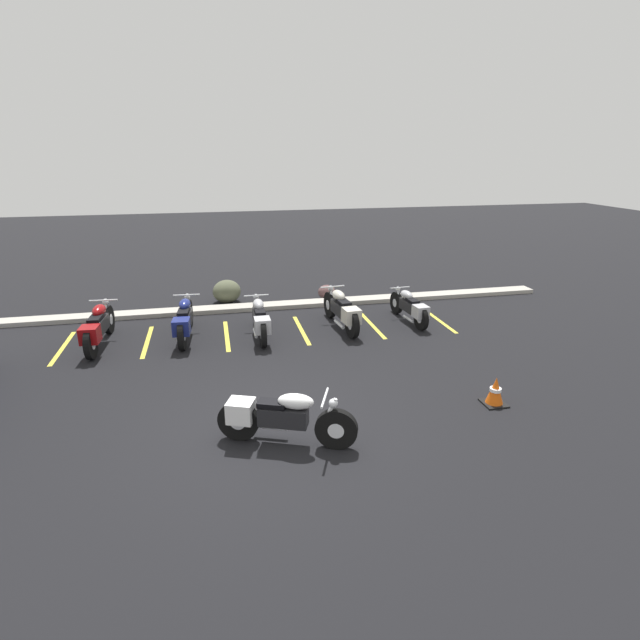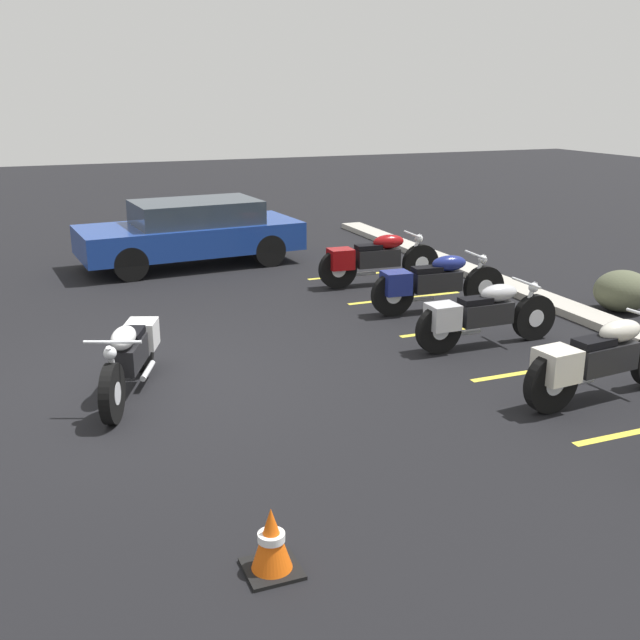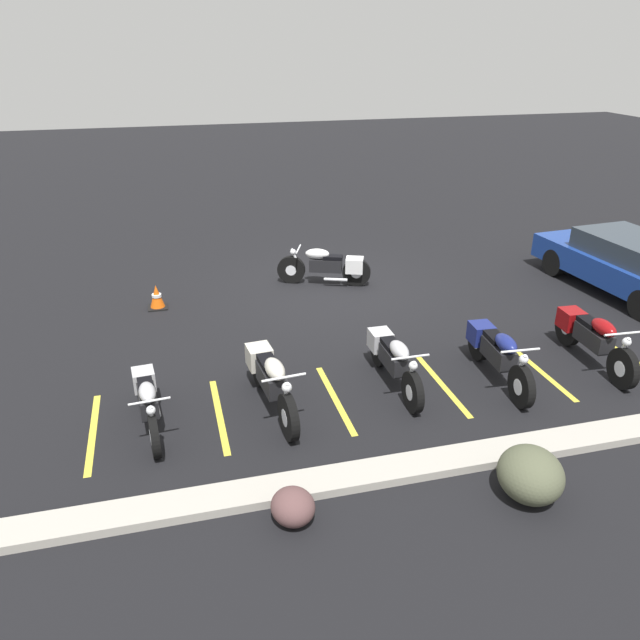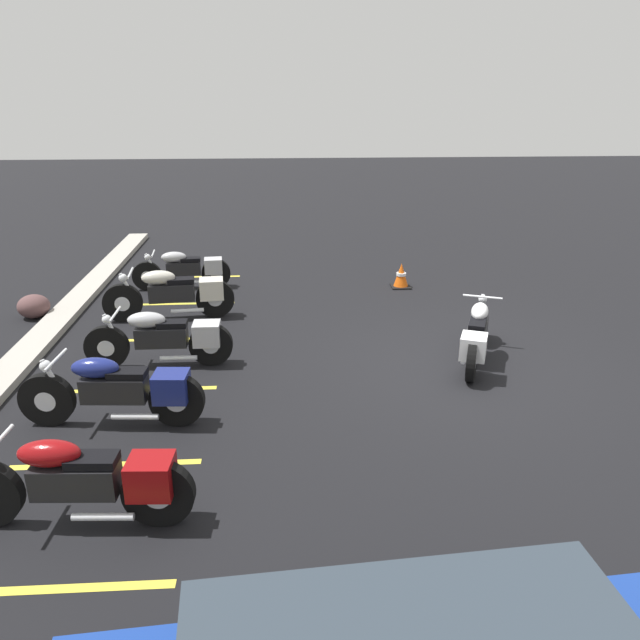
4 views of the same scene
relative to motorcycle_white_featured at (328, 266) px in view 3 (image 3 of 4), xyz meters
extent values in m
plane|color=black|center=(-0.13, 0.26, -0.45)|extent=(60.00, 60.00, 0.00)
cylinder|color=black|center=(0.81, -0.32, -0.13)|extent=(0.64, 0.35, 0.65)
cylinder|color=silver|center=(0.81, -0.32, -0.13)|extent=(0.27, 0.20, 0.25)
cylinder|color=black|center=(-0.60, 0.24, -0.13)|extent=(0.64, 0.35, 0.65)
cylinder|color=silver|center=(-0.60, 0.24, -0.13)|extent=(0.27, 0.20, 0.25)
cube|color=black|center=(0.06, -0.02, 0.02)|extent=(0.79, 0.53, 0.29)
ellipsoid|color=white|center=(0.24, -0.10, 0.28)|extent=(0.60, 0.44, 0.23)
cube|color=black|center=(-0.10, 0.04, 0.21)|extent=(0.49, 0.38, 0.08)
cube|color=white|center=(-0.56, 0.22, 0.05)|extent=(0.49, 0.47, 0.33)
cylinder|color=silver|center=(0.70, -0.28, 0.12)|extent=(0.26, 0.15, 0.52)
cylinder|color=silver|center=(0.64, -0.26, 0.38)|extent=(0.26, 0.58, 0.04)
sphere|color=silver|center=(0.76, -0.30, 0.30)|extent=(0.14, 0.14, 0.14)
cylinder|color=silver|center=(-0.12, 0.19, -0.27)|extent=(0.53, 0.26, 0.07)
cylinder|color=black|center=(-3.40, 5.69, -0.11)|extent=(0.16, 0.69, 0.69)
cylinder|color=silver|center=(-3.40, 5.69, -0.11)|extent=(0.15, 0.27, 0.26)
cylinder|color=black|center=(-3.49, 4.08, -0.11)|extent=(0.16, 0.69, 0.69)
cylinder|color=silver|center=(-3.49, 4.08, -0.11)|extent=(0.15, 0.27, 0.26)
cube|color=black|center=(-3.45, 4.84, 0.05)|extent=(0.33, 0.81, 0.31)
ellipsoid|color=maroon|center=(-3.44, 5.04, 0.33)|extent=(0.30, 0.60, 0.25)
cube|color=black|center=(-3.46, 4.66, 0.26)|extent=(0.27, 0.47, 0.08)
cube|color=maroon|center=(-3.49, 4.14, 0.08)|extent=(0.40, 0.44, 0.35)
cylinder|color=silver|center=(-3.41, 5.57, 0.16)|extent=(0.08, 0.28, 0.55)
cylinder|color=silver|center=(-3.41, 5.51, 0.43)|extent=(0.65, 0.07, 0.04)
sphere|color=silver|center=(-3.40, 5.64, 0.35)|extent=(0.15, 0.15, 0.15)
cylinder|color=silver|center=(-3.61, 4.59, -0.26)|extent=(0.10, 0.58, 0.07)
cylinder|color=black|center=(-1.50, 5.79, -0.11)|extent=(0.17, 0.68, 0.68)
cylinder|color=silver|center=(-1.50, 5.79, -0.11)|extent=(0.15, 0.27, 0.26)
cylinder|color=black|center=(-1.61, 4.20, -0.11)|extent=(0.17, 0.68, 0.68)
cylinder|color=silver|center=(-1.61, 4.20, -0.11)|extent=(0.15, 0.27, 0.26)
cube|color=black|center=(-1.56, 4.94, 0.04)|extent=(0.34, 0.80, 0.31)
ellipsoid|color=navy|center=(-1.55, 5.15, 0.32)|extent=(0.31, 0.59, 0.25)
cube|color=black|center=(-1.57, 4.77, 0.25)|extent=(0.28, 0.47, 0.08)
cube|color=navy|center=(-1.61, 4.25, 0.07)|extent=(0.40, 0.43, 0.35)
cylinder|color=silver|center=(-1.51, 5.66, 0.15)|extent=(0.08, 0.27, 0.55)
cylinder|color=silver|center=(-1.51, 5.60, 0.42)|extent=(0.64, 0.08, 0.04)
sphere|color=silver|center=(-1.51, 5.74, 0.34)|extent=(0.14, 0.14, 0.14)
cylinder|color=silver|center=(-1.72, 4.70, -0.27)|extent=(0.11, 0.57, 0.07)
cylinder|color=black|center=(0.17, 5.49, -0.13)|extent=(0.12, 0.65, 0.65)
cylinder|color=silver|center=(0.17, 5.49, -0.13)|extent=(0.12, 0.25, 0.25)
cylinder|color=black|center=(0.17, 3.97, -0.13)|extent=(0.12, 0.65, 0.65)
cylinder|color=silver|center=(0.17, 3.97, -0.13)|extent=(0.12, 0.25, 0.25)
cube|color=black|center=(0.17, 4.68, 0.02)|extent=(0.28, 0.75, 0.30)
ellipsoid|color=#B7B7BC|center=(0.17, 4.88, 0.29)|extent=(0.26, 0.55, 0.24)
cube|color=black|center=(0.17, 4.52, 0.22)|extent=(0.24, 0.43, 0.08)
cube|color=#B7B7BC|center=(0.17, 4.02, 0.05)|extent=(0.35, 0.39, 0.33)
cylinder|color=silver|center=(0.17, 5.38, 0.13)|extent=(0.06, 0.26, 0.52)
cylinder|color=silver|center=(0.17, 5.32, 0.38)|extent=(0.61, 0.04, 0.04)
sphere|color=silver|center=(0.17, 5.45, 0.31)|extent=(0.14, 0.14, 0.14)
cylinder|color=silver|center=(0.04, 4.44, -0.27)|extent=(0.07, 0.54, 0.07)
cylinder|color=black|center=(2.15, 5.72, -0.11)|extent=(0.19, 0.70, 0.69)
cylinder|color=silver|center=(2.15, 5.72, -0.11)|extent=(0.16, 0.27, 0.26)
cylinder|color=black|center=(2.30, 4.11, -0.11)|extent=(0.19, 0.70, 0.69)
cylinder|color=silver|center=(2.30, 4.11, -0.11)|extent=(0.16, 0.27, 0.26)
cube|color=black|center=(2.23, 4.86, 0.05)|extent=(0.37, 0.82, 0.31)
ellipsoid|color=beige|center=(2.21, 5.07, 0.33)|extent=(0.33, 0.61, 0.25)
cube|color=black|center=(2.25, 4.68, 0.26)|extent=(0.29, 0.48, 0.08)
cube|color=beige|center=(2.30, 4.16, 0.08)|extent=(0.41, 0.45, 0.36)
cylinder|color=silver|center=(2.16, 5.59, 0.16)|extent=(0.09, 0.28, 0.56)
cylinder|color=silver|center=(2.16, 5.53, 0.44)|extent=(0.65, 0.10, 0.04)
sphere|color=silver|center=(2.15, 5.67, 0.35)|extent=(0.15, 0.15, 0.15)
cylinder|color=silver|center=(2.11, 4.59, -0.26)|extent=(0.13, 0.58, 0.07)
cylinder|color=black|center=(4.00, 5.66, -0.15)|extent=(0.16, 0.60, 0.60)
cylinder|color=silver|center=(4.00, 5.66, -0.15)|extent=(0.13, 0.24, 0.23)
cylinder|color=black|center=(4.12, 4.26, -0.15)|extent=(0.16, 0.60, 0.60)
cylinder|color=silver|center=(4.12, 4.26, -0.15)|extent=(0.13, 0.24, 0.23)
cube|color=black|center=(4.06, 4.92, -0.02)|extent=(0.31, 0.71, 0.27)
ellipsoid|color=#B7B7BC|center=(4.05, 5.10, 0.22)|extent=(0.28, 0.52, 0.22)
cube|color=black|center=(4.08, 4.76, 0.16)|extent=(0.25, 0.41, 0.07)
cube|color=#B7B7BC|center=(4.12, 4.31, 0.01)|extent=(0.36, 0.39, 0.31)
cylinder|color=silver|center=(4.01, 5.55, 0.08)|extent=(0.07, 0.24, 0.48)
cylinder|color=silver|center=(4.01, 5.50, 0.32)|extent=(0.56, 0.08, 0.03)
sphere|color=silver|center=(4.00, 5.61, 0.24)|extent=(0.13, 0.13, 0.13)
cylinder|color=silver|center=(3.96, 4.68, -0.29)|extent=(0.11, 0.50, 0.06)
cylinder|color=black|center=(-5.41, 0.77, -0.13)|extent=(0.27, 0.66, 0.64)
cylinder|color=black|center=(-6.98, 0.65, -0.13)|extent=(0.27, 0.66, 0.64)
cube|color=navy|center=(-6.30, 2.08, 0.11)|extent=(2.13, 4.43, 0.55)
cube|color=#2D3842|center=(-6.31, 2.23, 0.61)|extent=(1.69, 2.52, 0.45)
cube|color=#A8A399|center=(-0.13, 6.86, -0.39)|extent=(18.00, 0.50, 0.12)
ellipsoid|color=#51553F|center=(-0.49, 7.69, -0.12)|extent=(1.01, 1.07, 0.66)
ellipsoid|color=brown|center=(2.45, 7.39, -0.24)|extent=(0.63, 0.67, 0.43)
cube|color=black|center=(3.87, 0.41, -0.44)|extent=(0.40, 0.40, 0.03)
cone|color=#EA590F|center=(3.87, 0.41, -0.20)|extent=(0.32, 0.32, 0.51)
cylinder|color=white|center=(3.87, 0.41, -0.17)|extent=(0.20, 0.20, 0.06)
cube|color=gold|center=(-4.29, 4.88, -0.45)|extent=(0.10, 2.10, 0.00)
cube|color=gold|center=(-2.45, 4.88, -0.45)|extent=(0.10, 2.10, 0.00)
cube|color=gold|center=(-0.62, 4.88, -0.45)|extent=(0.10, 2.10, 0.00)
cube|color=gold|center=(1.22, 4.88, -0.45)|extent=(0.10, 2.10, 0.00)
cube|color=gold|center=(3.05, 4.88, -0.45)|extent=(0.10, 2.10, 0.00)
cube|color=gold|center=(4.89, 4.88, -0.45)|extent=(0.10, 2.10, 0.00)
camera|label=1|loc=(-0.81, -6.61, 3.82)|focal=28.00mm
camera|label=2|loc=(8.33, -1.00, 2.88)|focal=42.00mm
camera|label=3|loc=(3.59, 13.04, 4.80)|focal=35.00mm
camera|label=4|loc=(-8.49, 2.88, 3.45)|focal=35.00mm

